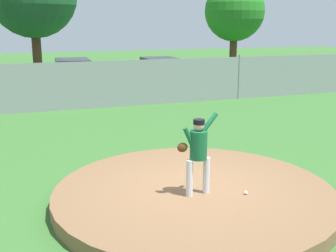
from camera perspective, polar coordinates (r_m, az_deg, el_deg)
ground_plane at (r=13.93m, az=-6.18°, el=-0.60°), size 80.00×80.00×0.00m
asphalt_strip at (r=22.13m, az=-11.38°, el=4.58°), size 44.00×7.00×0.01m
pitchers_mound at (r=8.45m, az=3.52°, el=-9.25°), size 5.52×5.52×0.28m
pitcher_youth at (r=7.82m, az=4.06°, el=-3.13°), size 0.79×0.32×1.57m
baseball at (r=8.21m, az=10.48°, el=-8.85°), size 0.07×0.07×0.07m
chainlink_fence at (r=17.59m, az=-9.34°, el=5.52°), size 32.41×0.07×2.03m
parked_car_burgundy at (r=21.93m, az=-12.69°, el=6.52°), size 2.01×4.41×1.68m
parked_car_teal at (r=23.46m, az=-0.95°, el=7.22°), size 1.95×4.53×1.57m
tree_broad_left at (r=34.45m, az=8.99°, el=15.07°), size 4.68×4.68×6.68m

